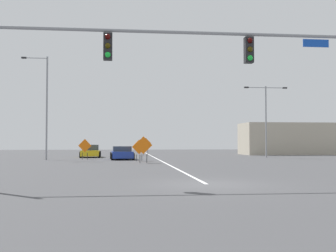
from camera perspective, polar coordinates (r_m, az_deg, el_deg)
ground at (r=16.50m, az=5.36°, el=-7.99°), size 137.99×137.99×0.00m
road_centre_stripe at (r=54.54m, az=-2.76°, el=-3.90°), size 0.16×76.66×0.01m
traffic_signal_assembly at (r=16.41m, az=-6.92°, el=9.53°), size 16.98×0.44×6.64m
street_lamp_mid_left at (r=39.63m, az=-16.58°, el=3.08°), size 2.39×0.24×9.50m
street_lamp_near_right at (r=44.28m, az=13.33°, el=1.62°), size 4.59×0.24×7.45m
construction_sign_left_lane at (r=49.76m, az=-3.10°, el=-2.51°), size 1.32×0.11×2.13m
construction_sign_median_far at (r=35.86m, az=-4.00°, el=-3.01°), size 1.25×0.32×1.85m
construction_sign_right_shoulder at (r=39.37m, az=-11.38°, el=-2.80°), size 1.24×0.28×1.92m
construction_sign_left_shoulder at (r=32.42m, az=-3.41°, el=-2.81°), size 1.39×0.10×2.08m
car_blue_far at (r=38.96m, az=-6.37°, el=-3.73°), size 2.30×4.17×1.23m
car_yellow_approaching at (r=44.65m, az=-10.62°, el=-3.47°), size 2.17×3.89×1.33m
roadside_building_east at (r=55.57m, az=16.09°, el=-1.71°), size 11.65×5.23×4.03m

